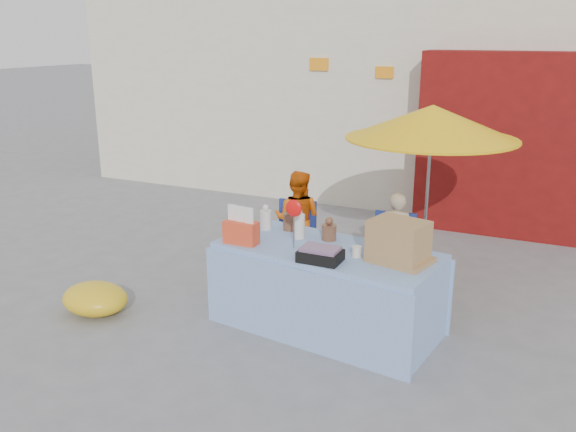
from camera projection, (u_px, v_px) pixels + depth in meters
The scene contains 10 objects.
ground at pixel (258, 325), 6.17m from camera, with size 80.00×80.00×0.00m, color slate.
backdrop at pixel (463, 18), 11.59m from camera, with size 14.00×8.00×7.80m.
market_table at pixel (326, 287), 6.01m from camera, with size 2.32×1.31×1.33m.
chair_left at pixel (293, 250), 7.55m from camera, with size 0.53×0.53×0.85m.
chair_right at pixel (391, 266), 7.04m from camera, with size 0.53×0.53×0.85m.
vendor_orange at pixel (297, 220), 7.56m from camera, with size 0.60×0.47×1.24m, color #DC5A0B.
vendor_beige at pixel (395, 238), 7.07m from camera, with size 0.40×0.26×1.10m, color #C2AB89.
umbrella at pixel (432, 123), 6.69m from camera, with size 1.90×1.90×2.09m.
box_stack at pixel (398, 290), 5.61m from camera, with size 0.65×0.58×1.24m.
tarp_bundle at pixel (95, 299), 6.40m from camera, with size 0.73×0.58×0.33m, color gold.
Camera 1 is at (2.65, -4.93, 2.85)m, focal length 38.00 mm.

